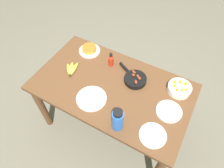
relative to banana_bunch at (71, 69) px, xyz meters
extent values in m
plane|color=#666051|center=(0.43, 0.03, -0.76)|extent=(14.00, 14.00, 0.00)
cube|color=brown|center=(0.43, 0.03, -0.04)|extent=(1.43, 0.83, 0.03)
cylinder|color=brown|center=(-0.23, -0.33, -0.41)|extent=(0.07, 0.07, 0.71)
cylinder|color=brown|center=(-0.23, 0.38, -0.41)|extent=(0.07, 0.07, 0.71)
cylinder|color=brown|center=(1.09, 0.38, -0.41)|extent=(0.07, 0.07, 0.71)
ellipsoid|color=gold|center=(0.02, 0.01, 0.00)|extent=(0.07, 0.18, 0.04)
ellipsoid|color=gold|center=(0.00, 0.00, 0.00)|extent=(0.12, 0.17, 0.04)
ellipsoid|color=gold|center=(-0.02, -0.02, 0.00)|extent=(0.14, 0.14, 0.04)
cylinder|color=#4C3819|center=(0.03, -0.07, 0.00)|extent=(0.02, 0.02, 0.04)
cylinder|color=black|center=(0.59, 0.18, -0.01)|extent=(0.20, 0.20, 0.01)
cylinder|color=black|center=(0.59, 0.18, 0.01)|extent=(0.20, 0.20, 0.04)
cylinder|color=black|center=(0.44, 0.26, 0.02)|extent=(0.14, 0.09, 0.02)
ellipsoid|color=brown|center=(0.60, 0.20, 0.04)|extent=(0.04, 0.04, 0.03)
ellipsoid|color=brown|center=(0.55, 0.22, 0.05)|extent=(0.06, 0.05, 0.03)
ellipsoid|color=brown|center=(0.63, 0.18, 0.05)|extent=(0.04, 0.04, 0.03)
ellipsoid|color=brown|center=(0.56, 0.19, 0.04)|extent=(0.04, 0.03, 0.03)
ellipsoid|color=brown|center=(0.62, 0.13, 0.05)|extent=(0.05, 0.05, 0.03)
cylinder|color=silver|center=(0.00, 0.31, -0.01)|extent=(0.22, 0.22, 0.02)
cylinder|color=gold|center=(0.00, 0.31, 0.02)|extent=(0.15, 0.15, 0.04)
cylinder|color=#9B601E|center=(0.00, 0.31, 0.04)|extent=(0.15, 0.15, 0.00)
cylinder|color=silver|center=(0.97, 0.02, -0.01)|extent=(0.21, 0.21, 0.02)
cylinder|color=#B2B2B7|center=(0.98, -0.01, 0.00)|extent=(0.10, 0.09, 0.01)
cube|color=#B2B2B7|center=(0.91, 0.05, 0.00)|extent=(0.05, 0.05, 0.00)
cylinder|color=silver|center=(0.93, -0.24, -0.01)|extent=(0.21, 0.21, 0.02)
cylinder|color=#B2B2B7|center=(0.96, -0.22, 0.00)|extent=(0.05, 0.13, 0.01)
cube|color=#B2B2B7|center=(0.93, -0.30, 0.00)|extent=(0.04, 0.06, 0.00)
cylinder|color=silver|center=(0.34, -0.18, -0.01)|extent=(0.26, 0.26, 0.02)
cylinder|color=#B2B2B7|center=(0.37, -0.17, 0.00)|extent=(0.13, 0.06, 0.01)
cube|color=#B2B2B7|center=(0.28, -0.21, 0.00)|extent=(0.06, 0.04, 0.00)
cylinder|color=silver|center=(0.97, 0.27, 0.01)|extent=(0.21, 0.21, 0.06)
cone|color=orange|center=(1.03, 0.26, 0.05)|extent=(0.04, 0.04, 0.04)
cone|color=orange|center=(1.01, 0.32, 0.06)|extent=(0.05, 0.05, 0.05)
cone|color=orange|center=(0.96, 0.31, 0.06)|extent=(0.05, 0.05, 0.06)
cone|color=orange|center=(0.92, 0.29, 0.06)|extent=(0.05, 0.05, 0.05)
cone|color=orange|center=(0.93, 0.25, 0.05)|extent=(0.04, 0.05, 0.04)
cone|color=orange|center=(0.96, 0.22, 0.06)|extent=(0.04, 0.04, 0.05)
cone|color=orange|center=(1.00, 0.23, 0.06)|extent=(0.04, 0.04, 0.06)
cylinder|color=blue|center=(0.66, -0.30, 0.08)|extent=(0.09, 0.09, 0.19)
cylinder|color=black|center=(0.66, -0.30, 0.19)|extent=(0.07, 0.07, 0.03)
cylinder|color=#B72814|center=(0.29, 0.25, 0.03)|extent=(0.05, 0.05, 0.09)
cone|color=#B72814|center=(0.29, 0.25, 0.09)|extent=(0.05, 0.05, 0.03)
cylinder|color=black|center=(0.29, 0.25, 0.12)|extent=(0.03, 0.03, 0.03)
camera|label=1|loc=(0.96, -0.93, 1.43)|focal=32.00mm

